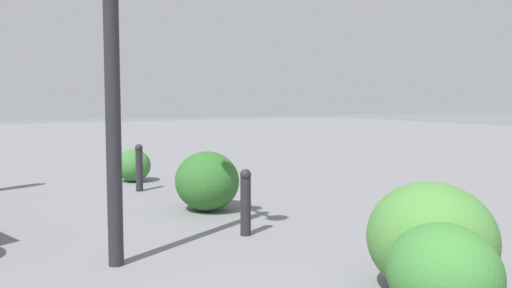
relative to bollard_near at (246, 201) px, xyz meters
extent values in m
cylinder|color=#232328|center=(-0.40, 1.57, 1.53)|extent=(0.14, 0.14, 3.84)
cylinder|color=#232328|center=(0.00, 0.00, -0.07)|extent=(0.12, 0.12, 0.65)
sphere|color=#232328|center=(0.00, 0.00, 0.30)|extent=(0.13, 0.13, 0.13)
cylinder|color=#232328|center=(3.48, 0.19, -0.05)|extent=(0.12, 0.12, 0.69)
sphere|color=#232328|center=(3.48, 0.19, 0.33)|extent=(0.13, 0.13, 0.13)
ellipsoid|color=#387533|center=(-2.79, -0.07, -0.05)|extent=(0.82, 0.74, 0.70)
ellipsoid|color=#477F38|center=(-2.35, -0.41, 0.05)|extent=(1.06, 0.95, 0.90)
ellipsoid|color=#2D6628|center=(1.48, -0.17, 0.02)|extent=(0.97, 0.87, 0.82)
ellipsoid|color=#387533|center=(4.57, -0.02, -0.09)|extent=(0.71, 0.64, 0.61)
camera|label=1|loc=(-5.33, 2.80, 1.15)|focal=37.81mm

